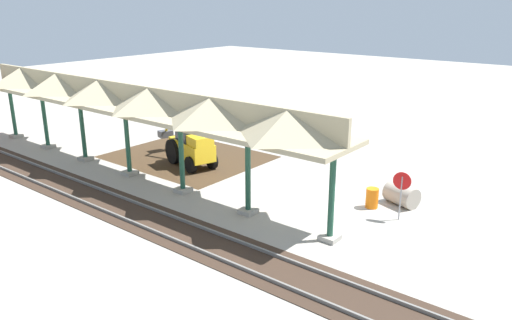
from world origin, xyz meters
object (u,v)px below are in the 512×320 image
(concrete_pipe, at_px, (401,195))
(stop_sign, at_px, (402,186))
(backhoe, at_px, (190,143))
(traffic_barrel, at_px, (372,198))

(concrete_pipe, bearing_deg, stop_sign, 110.40)
(stop_sign, bearing_deg, backhoe, 1.05)
(stop_sign, height_order, traffic_barrel, stop_sign)
(backhoe, distance_m, concrete_pipe, 11.80)
(backhoe, relative_size, concrete_pipe, 3.25)
(backhoe, height_order, concrete_pipe, backhoe)
(traffic_barrel, bearing_deg, concrete_pipe, -128.54)
(stop_sign, distance_m, traffic_barrel, 1.90)
(concrete_pipe, distance_m, traffic_barrel, 1.43)
(backhoe, bearing_deg, concrete_pipe, -171.00)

